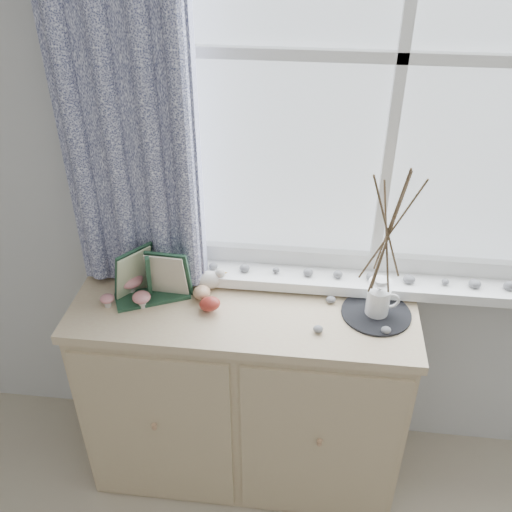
{
  "coord_description": "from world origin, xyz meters",
  "views": [
    {
      "loc": [
        0.07,
        0.23,
        2.1
      ],
      "look_at": [
        -0.1,
        1.7,
        1.1
      ],
      "focal_mm": 40.0,
      "sensor_mm": 36.0,
      "label": 1
    }
  ],
  "objects_px": {
    "twig_pitcher": "(389,228)",
    "botanical_book": "(147,279)",
    "sideboard": "(245,393)",
    "toadstool_cluster": "(130,286)"
  },
  "relations": [
    {
      "from": "botanical_book",
      "to": "toadstool_cluster",
      "type": "relative_size",
      "value": 1.66
    },
    {
      "from": "sideboard",
      "to": "botanical_book",
      "type": "distance_m",
      "value": 0.62
    },
    {
      "from": "twig_pitcher",
      "to": "toadstool_cluster",
      "type": "bearing_deg",
      "value": 170.6
    },
    {
      "from": "sideboard",
      "to": "botanical_book",
      "type": "xyz_separation_m",
      "value": [
        -0.33,
        -0.01,
        0.53
      ]
    },
    {
      "from": "botanical_book",
      "to": "twig_pitcher",
      "type": "xyz_separation_m",
      "value": [
        0.78,
        0.03,
        0.24
      ]
    },
    {
      "from": "twig_pitcher",
      "to": "botanical_book",
      "type": "bearing_deg",
      "value": 172.26
    },
    {
      "from": "sideboard",
      "to": "twig_pitcher",
      "type": "distance_m",
      "value": 0.89
    },
    {
      "from": "botanical_book",
      "to": "toadstool_cluster",
      "type": "height_order",
      "value": "botanical_book"
    },
    {
      "from": "botanical_book",
      "to": "twig_pitcher",
      "type": "bearing_deg",
      "value": -22.55
    },
    {
      "from": "sideboard",
      "to": "twig_pitcher",
      "type": "bearing_deg",
      "value": 2.45
    }
  ]
}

